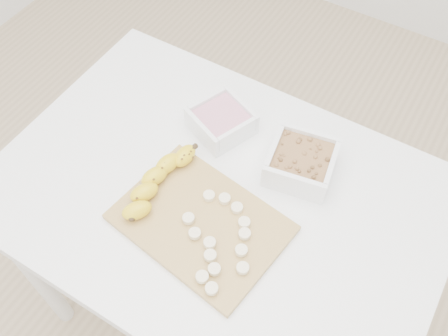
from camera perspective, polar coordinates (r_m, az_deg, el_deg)
The scene contains 7 objects.
ground at distance 1.79m, azimuth -0.51°, elevation -15.71°, with size 3.50×3.50×0.00m, color #C6AD89.
table at distance 1.20m, azimuth -0.74°, elevation -5.30°, with size 1.00×0.70×0.75m.
bowl_yogurt at distance 1.20m, azimuth -0.30°, elevation 5.43°, with size 0.17×0.17×0.06m.
bowl_granola at distance 1.13m, azimuth 8.82°, elevation 0.68°, with size 0.17×0.17×0.07m.
cutting_board at distance 1.07m, azimuth -2.66°, elevation -6.24°, with size 0.35×0.25×0.01m, color tan.
banana at distance 1.10m, azimuth -7.63°, elevation -1.60°, with size 0.06×0.22×0.04m, color yellow, non-canonical shape.
banana_slices at distance 1.03m, azimuth -0.50°, elevation -8.14°, with size 0.18×0.21×0.02m.
Camera 1 is at (0.32, -0.50, 1.69)m, focal length 40.00 mm.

